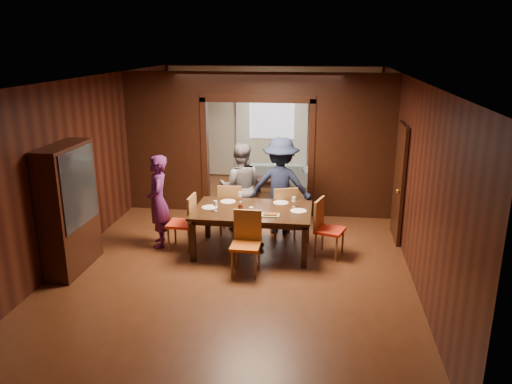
# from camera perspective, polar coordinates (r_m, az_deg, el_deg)

# --- Properties ---
(floor) EXTENTS (9.00, 9.00, 0.00)m
(floor) POSITION_cam_1_polar(r_m,az_deg,el_deg) (9.12, -1.15, -5.54)
(floor) COLOR #532E17
(floor) RESTS_ON ground
(ceiling) EXTENTS (5.50, 9.00, 0.02)m
(ceiling) POSITION_cam_1_polar(r_m,az_deg,el_deg) (8.45, -1.27, 12.95)
(ceiling) COLOR silver
(ceiling) RESTS_ON room_walls
(room_walls) EXTENTS (5.52, 9.01, 2.90)m
(room_walls) POSITION_cam_1_polar(r_m,az_deg,el_deg) (10.49, 0.38, 6.03)
(room_walls) COLOR black
(room_walls) RESTS_ON floor
(person_purple) EXTENTS (0.55, 0.68, 1.62)m
(person_purple) POSITION_cam_1_polar(r_m,az_deg,el_deg) (8.82, -11.13, -1.05)
(person_purple) COLOR #4F1B51
(person_purple) RESTS_ON floor
(person_grey) EXTENTS (0.88, 0.72, 1.68)m
(person_grey) POSITION_cam_1_polar(r_m,az_deg,el_deg) (9.40, -1.79, 0.56)
(person_grey) COLOR slate
(person_grey) RESTS_ON floor
(person_navy) EXTENTS (1.20, 0.73, 1.81)m
(person_navy) POSITION_cam_1_polar(r_m,az_deg,el_deg) (9.24, 2.83, 0.70)
(person_navy) COLOR #161F39
(person_navy) RESTS_ON floor
(sofa) EXTENTS (2.00, 0.91, 0.57)m
(sofa) POSITION_cam_1_polar(r_m,az_deg,el_deg) (12.65, 1.92, 2.23)
(sofa) COLOR #8AABB4
(sofa) RESTS_ON floor
(serving_bowl) EXTENTS (0.28, 0.28, 0.07)m
(serving_bowl) POSITION_cam_1_polar(r_m,az_deg,el_deg) (8.49, 0.02, -1.55)
(serving_bowl) COLOR black
(serving_bowl) RESTS_ON dining_table
(dining_table) EXTENTS (1.97, 1.23, 0.76)m
(dining_table) POSITION_cam_1_polar(r_m,az_deg,el_deg) (8.54, -0.40, -4.41)
(dining_table) COLOR black
(dining_table) RESTS_ON floor
(coffee_table) EXTENTS (0.80, 0.50, 0.40)m
(coffee_table) POSITION_cam_1_polar(r_m,az_deg,el_deg) (11.71, 1.76, 0.61)
(coffee_table) COLOR black
(coffee_table) RESTS_ON floor
(chair_left) EXTENTS (0.45, 0.45, 0.97)m
(chair_left) POSITION_cam_1_polar(r_m,az_deg,el_deg) (8.71, -8.54, -3.41)
(chair_left) COLOR red
(chair_left) RESTS_ON floor
(chair_right) EXTENTS (0.56, 0.56, 0.97)m
(chair_right) POSITION_cam_1_polar(r_m,az_deg,el_deg) (8.42, 8.45, -4.14)
(chair_right) COLOR red
(chair_right) RESTS_ON floor
(chair_far_l) EXTENTS (0.45, 0.45, 0.97)m
(chair_far_l) POSITION_cam_1_polar(r_m,az_deg,el_deg) (9.35, -2.82, -1.83)
(chair_far_l) COLOR orange
(chair_far_l) RESTS_ON floor
(chair_far_r) EXTENTS (0.56, 0.56, 0.97)m
(chair_far_r) POSITION_cam_1_polar(r_m,az_deg,el_deg) (9.20, 3.09, -2.14)
(chair_far_r) COLOR red
(chair_far_r) RESTS_ON floor
(chair_near) EXTENTS (0.45, 0.45, 0.97)m
(chair_near) POSITION_cam_1_polar(r_m,az_deg,el_deg) (7.72, -1.20, -5.94)
(chair_near) COLOR #C05512
(chair_near) RESTS_ON floor
(hutch) EXTENTS (0.40, 1.20, 2.00)m
(hutch) POSITION_cam_1_polar(r_m,az_deg,el_deg) (8.22, -20.60, -1.79)
(hutch) COLOR black
(hutch) RESTS_ON floor
(door_right) EXTENTS (0.06, 0.90, 2.10)m
(door_right) POSITION_cam_1_polar(r_m,az_deg,el_deg) (9.27, 16.04, 1.01)
(door_right) COLOR black
(door_right) RESTS_ON floor
(window_far) EXTENTS (1.20, 0.03, 1.30)m
(window_far) POSITION_cam_1_polar(r_m,az_deg,el_deg) (12.96, 1.83, 8.97)
(window_far) COLOR silver
(window_far) RESTS_ON back_wall
(curtain_left) EXTENTS (0.35, 0.06, 2.40)m
(curtain_left) POSITION_cam_1_polar(r_m,az_deg,el_deg) (13.09, -1.49, 7.06)
(curtain_left) COLOR white
(curtain_left) RESTS_ON back_wall
(curtain_right) EXTENTS (0.35, 0.06, 2.40)m
(curtain_right) POSITION_cam_1_polar(r_m,az_deg,el_deg) (12.94, 5.13, 6.88)
(curtain_right) COLOR white
(curtain_right) RESTS_ON back_wall
(plate_left) EXTENTS (0.27, 0.27, 0.01)m
(plate_left) POSITION_cam_1_polar(r_m,az_deg,el_deg) (8.52, -5.33, -1.76)
(plate_left) COLOR silver
(plate_left) RESTS_ON dining_table
(plate_far_l) EXTENTS (0.27, 0.27, 0.01)m
(plate_far_l) POSITION_cam_1_polar(r_m,az_deg,el_deg) (8.81, -3.22, -1.09)
(plate_far_l) COLOR white
(plate_far_l) RESTS_ON dining_table
(plate_far_r) EXTENTS (0.27, 0.27, 0.01)m
(plate_far_r) POSITION_cam_1_polar(r_m,az_deg,el_deg) (8.74, 2.87, -1.23)
(plate_far_r) COLOR silver
(plate_far_r) RESTS_ON dining_table
(plate_right) EXTENTS (0.27, 0.27, 0.01)m
(plate_right) POSITION_cam_1_polar(r_m,az_deg,el_deg) (8.34, 4.88, -2.17)
(plate_right) COLOR white
(plate_right) RESTS_ON dining_table
(plate_near) EXTENTS (0.27, 0.27, 0.01)m
(plate_near) POSITION_cam_1_polar(r_m,az_deg,el_deg) (8.06, -0.53, -2.78)
(plate_near) COLOR silver
(plate_near) RESTS_ON dining_table
(platter_a) EXTENTS (0.30, 0.20, 0.04)m
(platter_a) POSITION_cam_1_polar(r_m,az_deg,el_deg) (8.25, -0.67, -2.24)
(platter_a) COLOR gray
(platter_a) RESTS_ON dining_table
(platter_b) EXTENTS (0.30, 0.20, 0.04)m
(platter_b) POSITION_cam_1_polar(r_m,az_deg,el_deg) (8.11, 1.64, -2.58)
(platter_b) COLOR gray
(platter_b) RESTS_ON dining_table
(wineglass_left) EXTENTS (0.08, 0.08, 0.18)m
(wineglass_left) POSITION_cam_1_polar(r_m,az_deg,el_deg) (8.32, -4.67, -1.59)
(wineglass_left) COLOR white
(wineglass_left) RESTS_ON dining_table
(wineglass_far) EXTENTS (0.08, 0.08, 0.18)m
(wineglass_far) POSITION_cam_1_polar(r_m,az_deg,el_deg) (8.78, -1.81, -0.55)
(wineglass_far) COLOR silver
(wineglass_far) RESTS_ON dining_table
(wineglass_right) EXTENTS (0.08, 0.08, 0.18)m
(wineglass_right) POSITION_cam_1_polar(r_m,az_deg,el_deg) (8.52, 4.35, -1.14)
(wineglass_right) COLOR white
(wineglass_right) RESTS_ON dining_table
(tumbler) EXTENTS (0.07, 0.07, 0.14)m
(tumbler) POSITION_cam_1_polar(r_m,az_deg,el_deg) (8.10, -0.55, -2.21)
(tumbler) COLOR white
(tumbler) RESTS_ON dining_table
(condiment_jar) EXTENTS (0.08, 0.08, 0.11)m
(condiment_jar) POSITION_cam_1_polar(r_m,az_deg,el_deg) (8.39, -1.79, -1.65)
(condiment_jar) COLOR #4E2212
(condiment_jar) RESTS_ON dining_table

